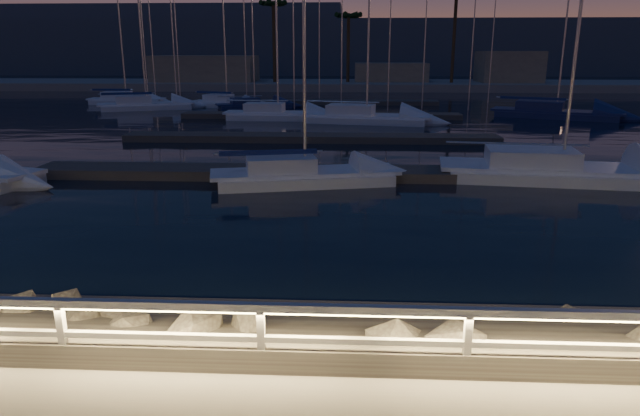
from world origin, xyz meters
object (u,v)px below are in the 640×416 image
Objects in this scene: sailboat_f at (300,174)px; sailboat_d at (555,169)px; guard_rail at (188,320)px; sailboat_k at (253,105)px; sailboat_g at (363,116)px; sailboat_j at (275,114)px; sailboat_i at (125,100)px; sailboat_l at (553,112)px; sailboat_m at (225,103)px; sailboat_n at (144,104)px.

sailboat_d is at bearing -5.84° from sailboat_f.
guard_rail is 45.58m from sailboat_k.
sailboat_k is (-9.91, 10.05, -0.08)m from sailboat_g.
sailboat_i is at bearing 146.02° from sailboat_j.
sailboat_j reaches higher than sailboat_k.
guard_rail is 3.71× the size of sailboat_k.
guard_rail is 14.80m from sailboat_f.
sailboat_k is (-6.92, 30.33, -0.04)m from sailboat_f.
sailboat_j is 0.85× the size of sailboat_l.
sailboat_k is (-6.54, 45.09, -0.98)m from guard_rail.
sailboat_m is (-5.97, 9.62, -0.02)m from sailboat_j.
sailboat_j reaches higher than sailboat_m.
guard_rail is at bearing -68.89° from sailboat_i.
sailboat_k is at bearing -17.82° from sailboat_i.
sailboat_f is 1.05× the size of sailboat_m.
sailboat_m is at bearing 124.28° from sailboat_j.
sailboat_m is at bearing 94.50° from sailboat_f.
sailboat_i is 6.54m from sailboat_n.
sailboat_f reaches higher than guard_rail.
sailboat_j is (16.73, -12.36, 0.01)m from sailboat_i.
sailboat_i is (-30.97, 33.16, -0.01)m from sailboat_d.
sailboat_j is 11.32m from sailboat_m.
sailboat_f is at bearing 88.53° from guard_rail.
sailboat_f reaches higher than sailboat_k.
sailboat_d is 33.89m from sailboat_k.
sailboat_l is at bearing 64.68° from guard_rail.
sailboat_i is (-20.52, 34.40, 0.02)m from sailboat_f.
sailboat_i is 0.77× the size of sailboat_l.
sailboat_m is (-2.83, 1.33, 0.05)m from sailboat_k.
sailboat_k is 0.98× the size of sailboat_m.
sailboat_l reaches higher than sailboat_k.
sailboat_n is at bearing 110.38° from guard_rail.
sailboat_d is at bearing 55.90° from guard_rail.
sailboat_i is at bearing 140.19° from sailboat_d.
sailboat_n is at bearing 153.75° from sailboat_j.
sailboat_i is at bearing 160.55° from sailboat_g.
sailboat_d reaches higher than sailboat_j.
sailboat_f is (0.38, 14.76, -0.95)m from guard_rail.
sailboat_m is 7.38m from sailboat_n.
sailboat_k reaches higher than guard_rail.
guard_rail is at bearing -104.09° from sailboat_f.
sailboat_g is at bearing -66.68° from sailboat_k.
sailboat_d reaches higher than sailboat_k.
sailboat_j is at bearing -49.85° from sailboat_n.
guard_rail is 3.12× the size of sailboat_j.
sailboat_j is (-14.24, 20.80, -0.00)m from sailboat_d.
sailboat_i is at bearing 104.85° from sailboat_n.
sailboat_i is 0.90× the size of sailboat_j.
sailboat_l reaches higher than sailboat_n.
sailboat_m is at bearing 130.74° from sailboat_d.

